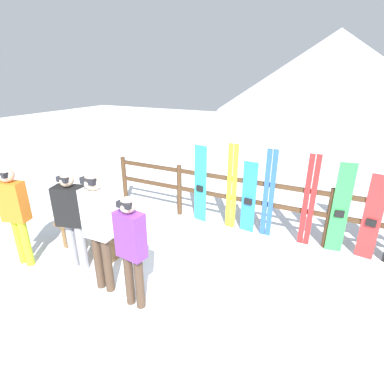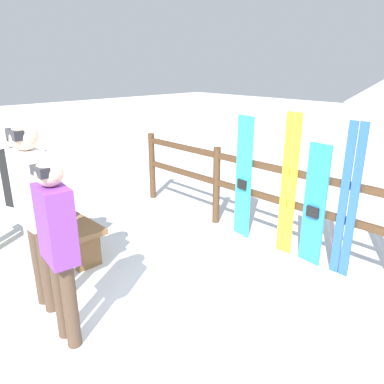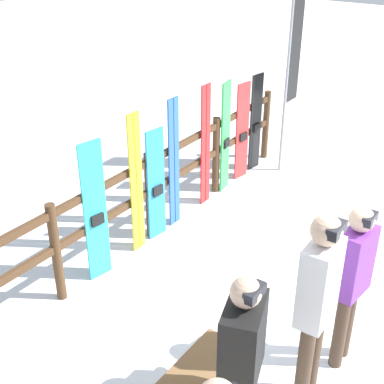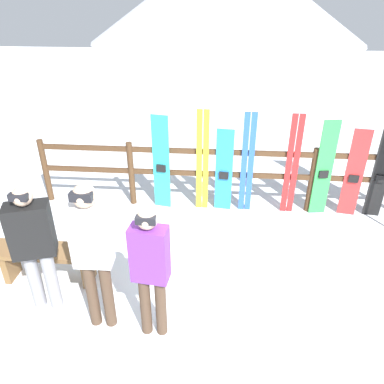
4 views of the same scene
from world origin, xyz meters
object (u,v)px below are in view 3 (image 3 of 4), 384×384
object	(u,v)px
snowboard_cyan	(95,213)
ski_pair_red	(205,146)
snowboard_black_stripe	(256,123)
person_purple	(352,276)
snowboard_blue	(156,185)
snowboard_green	(225,138)
person_black	(242,359)
snowboard_red	(242,132)
ski_pair_yellow	(136,184)
rental_flag	(293,50)
ski_pair_blue	(174,164)
person_white	(317,298)

from	to	relation	value
snowboard_cyan	ski_pair_red	xyz separation A→B (m)	(2.06, 0.00, 0.04)
ski_pair_red	snowboard_black_stripe	bearing A→B (deg)	-0.14
person_purple	snowboard_blue	size ratio (longest dim) A/B	1.11
snowboard_green	snowboard_black_stripe	bearing A→B (deg)	-0.01
person_purple	snowboard_green	world-z (taller)	snowboard_green
person_black	snowboard_red	bearing A→B (deg)	30.17
snowboard_cyan	ski_pair_red	world-z (taller)	ski_pair_red
ski_pair_yellow	rental_flag	xyz separation A→B (m)	(3.03, -0.38, 0.98)
snowboard_cyan	snowboard_red	size ratio (longest dim) A/B	1.09
person_black	ski_pair_red	xyz separation A→B (m)	(3.05, 2.34, -0.07)
ski_pair_blue	snowboard_black_stripe	distance (m)	2.05
snowboard_green	snowboard_blue	bearing A→B (deg)	-179.99
ski_pair_blue	ski_pair_red	size ratio (longest dim) A/B	1.00
ski_pair_yellow	ski_pair_red	bearing A→B (deg)	0.00
person_white	snowboard_blue	distance (m)	2.87
snowboard_blue	snowboard_green	size ratio (longest dim) A/B	0.88
person_white	ski_pair_red	size ratio (longest dim) A/B	1.05
snowboard_cyan	ski_pair_red	bearing A→B (deg)	0.09
person_black	snowboard_green	xyz separation A→B (m)	(3.54, 2.33, -0.11)
snowboard_cyan	rental_flag	distance (m)	3.85
person_black	person_purple	bearing A→B (deg)	-12.10
person_white	snowboard_red	bearing A→B (deg)	37.73
person_purple	ski_pair_blue	size ratio (longest dim) A/B	0.93
snowboard_blue	snowboard_black_stripe	distance (m)	2.41
person_black	snowboard_black_stripe	size ratio (longest dim) A/B	1.05
snowboard_blue	ski_pair_yellow	bearing A→B (deg)	179.42
ski_pair_blue	ski_pair_red	world-z (taller)	ski_pair_blue
ski_pair_red	snowboard_black_stripe	world-z (taller)	ski_pair_red
ski_pair_yellow	ski_pair_blue	size ratio (longest dim) A/B	1.01
snowboard_cyan	rental_flag	size ratio (longest dim) A/B	0.53
ski_pair_yellow	snowboard_black_stripe	distance (m)	2.75
ski_pair_yellow	rental_flag	distance (m)	3.21
ski_pair_yellow	snowboard_red	size ratio (longest dim) A/B	1.16
snowboard_black_stripe	snowboard_red	bearing A→B (deg)	-180.00
ski_pair_blue	rental_flag	size ratio (longest dim) A/B	0.56
ski_pair_yellow	ski_pair_blue	world-z (taller)	ski_pair_yellow
snowboard_green	rental_flag	distance (m)	1.59
snowboard_blue	snowboard_red	world-z (taller)	snowboard_red
snowboard_cyan	ski_pair_red	distance (m)	2.06
person_black	ski_pair_yellow	world-z (taller)	ski_pair_yellow
person_white	rental_flag	distance (m)	4.59
snowboard_red	rental_flag	world-z (taller)	rental_flag
person_white	person_purple	world-z (taller)	person_white
snowboard_green	person_white	bearing A→B (deg)	-137.96
person_black	snowboard_blue	xyz separation A→B (m)	(2.00, 2.33, -0.21)
snowboard_green	snowboard_black_stripe	size ratio (longest dim) A/B	1.06
ski_pair_blue	snowboard_green	world-z (taller)	ski_pair_blue
rental_flag	person_black	bearing A→B (deg)	-157.36
ski_pair_red	rental_flag	xyz separation A→B (m)	(1.64, -0.38, 0.99)
person_white	snowboard_red	world-z (taller)	person_white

